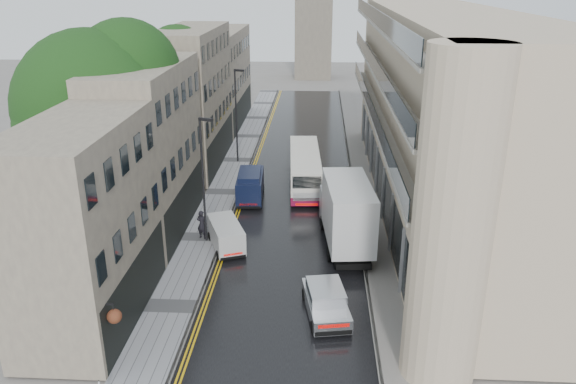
# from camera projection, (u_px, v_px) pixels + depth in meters

# --- Properties ---
(road) EXTENTS (9.00, 85.00, 0.02)m
(road) POSITION_uv_depth(u_px,v_px,m) (296.00, 194.00, 44.55)
(road) COLOR black
(road) RESTS_ON ground
(left_sidewalk) EXTENTS (2.70, 85.00, 0.12)m
(left_sidewalk) POSITION_uv_depth(u_px,v_px,m) (223.00, 192.00, 44.84)
(left_sidewalk) COLOR gray
(left_sidewalk) RESTS_ON ground
(right_sidewalk) EXTENTS (1.80, 85.00, 0.12)m
(right_sidewalk) POSITION_uv_depth(u_px,v_px,m) (365.00, 195.00, 44.25)
(right_sidewalk) COLOR slate
(right_sidewalk) RESTS_ON ground
(old_shop_row) EXTENTS (4.50, 56.00, 12.00)m
(old_shop_row) POSITION_uv_depth(u_px,v_px,m) (181.00, 112.00, 45.21)
(old_shop_row) COLOR gray
(old_shop_row) RESTS_ON ground
(modern_block) EXTENTS (8.00, 40.00, 14.00)m
(modern_block) POSITION_uv_depth(u_px,v_px,m) (440.00, 114.00, 40.09)
(modern_block) COLOR tan
(modern_block) RESTS_ON ground
(tree_near) EXTENTS (10.56, 10.56, 13.89)m
(tree_near) POSITION_uv_depth(u_px,v_px,m) (96.00, 132.00, 35.72)
(tree_near) COLOR black
(tree_near) RESTS_ON ground
(tree_far) EXTENTS (9.24, 9.24, 12.46)m
(tree_far) POSITION_uv_depth(u_px,v_px,m) (158.00, 101.00, 48.06)
(tree_far) COLOR black
(tree_far) RESTS_ON ground
(cream_bus) EXTENTS (2.90, 10.43, 2.81)m
(cream_bus) POSITION_uv_depth(u_px,v_px,m) (292.00, 181.00, 43.27)
(cream_bus) COLOR white
(cream_bus) RESTS_ON road
(white_lorry) EXTENTS (3.41, 8.88, 4.55)m
(white_lorry) POSITION_uv_depth(u_px,v_px,m) (330.00, 227.00, 33.41)
(white_lorry) COLOR silver
(white_lorry) RESTS_ON road
(silver_hatchback) EXTENTS (2.59, 4.57, 1.62)m
(silver_hatchback) POSITION_uv_depth(u_px,v_px,m) (314.00, 319.00, 27.04)
(silver_hatchback) COLOR #A5A6AA
(silver_hatchback) RESTS_ON road
(white_van) EXTENTS (2.98, 4.26, 1.77)m
(white_van) POSITION_uv_depth(u_px,v_px,m) (218.00, 246.00, 34.09)
(white_van) COLOR beige
(white_van) RESTS_ON road
(navy_van) EXTENTS (2.15, 4.84, 2.42)m
(navy_van) POSITION_uv_depth(u_px,v_px,m) (237.00, 192.00, 41.64)
(navy_van) COLOR black
(navy_van) RESTS_ON road
(pedestrian) EXTENTS (0.83, 0.69, 1.95)m
(pedestrian) POSITION_uv_depth(u_px,v_px,m) (202.00, 224.00, 36.58)
(pedestrian) COLOR black
(pedestrian) RESTS_ON left_sidewalk
(lamp_post_near) EXTENTS (0.93, 0.50, 8.15)m
(lamp_post_near) POSITION_uv_depth(u_px,v_px,m) (203.00, 182.00, 35.16)
(lamp_post_near) COLOR black
(lamp_post_near) RESTS_ON left_sidewalk
(lamp_post_far) EXTENTS (0.97, 0.50, 8.44)m
(lamp_post_far) POSITION_uv_depth(u_px,v_px,m) (236.00, 117.00, 50.57)
(lamp_post_far) COLOR black
(lamp_post_far) RESTS_ON left_sidewalk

